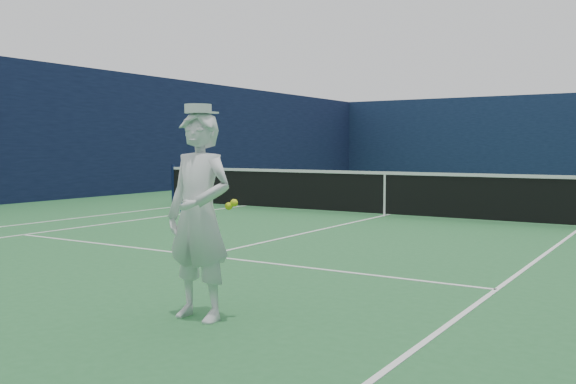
# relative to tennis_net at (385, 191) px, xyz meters

# --- Properties ---
(ground) EXTENTS (80.00, 80.00, 0.00)m
(ground) POSITION_rel_tennis_net_xyz_m (0.00, 0.00, -0.55)
(ground) COLOR #276835
(ground) RESTS_ON ground
(court_markings) EXTENTS (11.03, 23.83, 0.01)m
(court_markings) POSITION_rel_tennis_net_xyz_m (0.00, 0.00, -0.55)
(court_markings) COLOR white
(court_markings) RESTS_ON ground
(windscreen_fence) EXTENTS (20.12, 36.12, 4.00)m
(windscreen_fence) POSITION_rel_tennis_net_xyz_m (0.00, 0.00, 1.45)
(windscreen_fence) COLOR #0F1B39
(windscreen_fence) RESTS_ON ground
(tennis_net) EXTENTS (12.88, 0.09, 1.07)m
(tennis_net) POSITION_rel_tennis_net_xyz_m (0.00, 0.00, 0.00)
(tennis_net) COLOR #141E4C
(tennis_net) RESTS_ON ground
(tennis_player) EXTENTS (0.77, 0.49, 1.93)m
(tennis_player) POSITION_rel_tennis_net_xyz_m (2.13, -9.02, 0.39)
(tennis_player) COLOR white
(tennis_player) RESTS_ON ground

